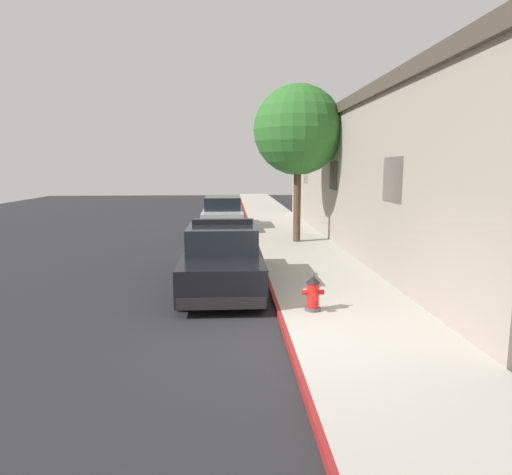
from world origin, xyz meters
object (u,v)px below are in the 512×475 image
parked_car_silver_ahead (223,214)px  fire_hydrant (313,293)px  police_cruiser (223,257)px  street_tree (298,130)px

parked_car_silver_ahead → fire_hydrant: 12.88m
police_cruiser → street_tree: 7.43m
street_tree → police_cruiser: bearing=-114.6°
fire_hydrant → street_tree: bearing=83.8°
parked_car_silver_ahead → fire_hydrant: parked_car_silver_ahead is taller
fire_hydrant → street_tree: (0.91, 8.33, 3.80)m
parked_car_silver_ahead → police_cruiser: bearing=-89.2°
police_cruiser → street_tree: (2.72, 5.95, 3.53)m
parked_car_silver_ahead → fire_hydrant: size_ratio=6.37×
fire_hydrant → street_tree: size_ratio=0.13×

